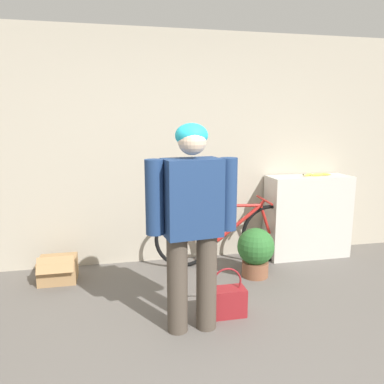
# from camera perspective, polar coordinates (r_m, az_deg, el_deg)

# --- Properties ---
(wall_back) EXTENTS (8.00, 0.07, 2.60)m
(wall_back) POSITION_cam_1_polar(r_m,az_deg,el_deg) (4.30, -2.60, 6.48)
(wall_back) COLOR #B7AD99
(wall_back) RESTS_ON ground_plane
(side_shelf) EXTENTS (0.98, 0.38, 0.98)m
(side_shelf) POSITION_cam_1_polar(r_m,az_deg,el_deg) (4.73, 17.15, -3.55)
(side_shelf) COLOR beige
(side_shelf) RESTS_ON ground_plane
(person) EXTENTS (0.69, 0.31, 1.61)m
(person) POSITION_cam_1_polar(r_m,az_deg,el_deg) (2.81, -0.00, -3.46)
(person) COLOR #4C4238
(person) RESTS_ON ground_plane
(bicycle) EXTENTS (1.68, 0.46, 0.75)m
(bicycle) POSITION_cam_1_polar(r_m,az_deg,el_deg) (4.30, 5.49, -6.31)
(bicycle) COLOR black
(bicycle) RESTS_ON ground_plane
(banana) EXTENTS (0.35, 0.09, 0.03)m
(banana) POSITION_cam_1_polar(r_m,az_deg,el_deg) (4.66, 18.40, 2.54)
(banana) COLOR #EAD64C
(banana) RESTS_ON side_shelf
(handbag) EXTENTS (0.32, 0.16, 0.43)m
(handbag) POSITION_cam_1_polar(r_m,az_deg,el_deg) (3.30, 5.28, -16.15)
(handbag) COLOR maroon
(handbag) RESTS_ON ground_plane
(cardboard_box) EXTENTS (0.37, 0.38, 0.30)m
(cardboard_box) POSITION_cam_1_polar(r_m,az_deg,el_deg) (4.16, -19.74, -11.03)
(cardboard_box) COLOR #A87F51
(cardboard_box) RESTS_ON ground_plane
(potted_plant) EXTENTS (0.39, 0.39, 0.52)m
(potted_plant) POSITION_cam_1_polar(r_m,az_deg,el_deg) (4.03, 9.67, -8.76)
(potted_plant) COLOR brown
(potted_plant) RESTS_ON ground_plane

